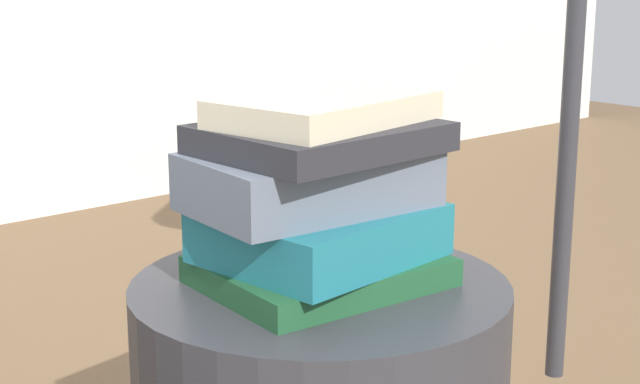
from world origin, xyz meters
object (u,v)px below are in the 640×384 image
(book_slate, at_px, (309,180))
(book_charcoal, at_px, (321,137))
(book_teal, at_px, (318,232))
(book_cream, at_px, (327,110))
(book_forest, at_px, (317,271))

(book_slate, distance_m, book_charcoal, 0.05)
(book_teal, height_order, book_cream, book_cream)
(book_forest, distance_m, book_teal, 0.05)
(book_teal, xyz_separation_m, book_slate, (-0.01, 0.00, 0.06))
(book_forest, height_order, book_teal, book_teal)
(book_forest, height_order, book_slate, book_slate)
(book_teal, relative_size, book_slate, 0.90)
(book_teal, distance_m, book_charcoal, 0.11)
(book_teal, distance_m, book_slate, 0.06)
(book_slate, height_order, book_cream, book_cream)
(book_teal, height_order, book_slate, book_slate)
(book_charcoal, bearing_deg, book_forest, -170.95)
(book_forest, distance_m, book_slate, 0.11)
(book_charcoal, bearing_deg, book_slate, 156.43)
(book_teal, height_order, book_charcoal, book_charcoal)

